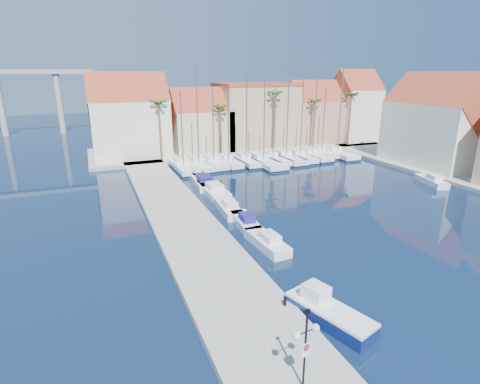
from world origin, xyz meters
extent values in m
plane|color=black|center=(0.00, 0.00, 0.00)|extent=(260.00, 260.00, 0.00)
cube|color=gray|center=(-9.00, 13.50, 0.25)|extent=(6.00, 77.00, 0.50)
cube|color=gray|center=(10.00, 48.00, 0.25)|extent=(54.00, 16.00, 0.50)
cylinder|color=black|center=(-8.79, -5.85, 2.50)|extent=(0.10, 0.10, 4.01)
cylinder|color=black|center=(-9.04, -5.88, 3.41)|extent=(0.50, 0.11, 0.05)
cylinder|color=black|center=(-8.54, -5.82, 3.41)|extent=(0.50, 0.11, 0.05)
sphere|color=white|center=(-9.29, -5.91, 3.41)|extent=(0.36, 0.36, 0.36)
sphere|color=white|center=(-8.29, -5.79, 3.41)|extent=(0.36, 0.36, 0.36)
cube|color=black|center=(-8.79, -5.85, 4.41)|extent=(0.23, 0.15, 0.16)
cube|color=white|center=(-8.78, -5.91, 2.60)|extent=(0.50, 0.09, 0.50)
cylinder|color=red|center=(-8.78, -5.93, 2.65)|extent=(0.34, 0.06, 0.34)
cylinder|color=#1933A5|center=(-8.78, -5.94, 2.65)|extent=(0.24, 0.04, 0.24)
cube|color=white|center=(-8.78, -5.91, 2.25)|extent=(0.40, 0.08, 0.14)
cylinder|color=black|center=(-6.60, -0.15, 0.75)|extent=(0.20, 0.20, 0.51)
cube|color=navy|center=(-4.66, -1.94, 0.40)|extent=(3.31, 5.67, 0.81)
cube|color=white|center=(-4.66, -1.94, 0.90)|extent=(3.31, 5.67, 0.18)
cube|color=white|center=(-4.98, -0.91, 1.39)|extent=(1.54, 1.72, 0.99)
cube|color=white|center=(-3.72, 8.32, 0.40)|extent=(2.06, 5.40, 0.80)
cube|color=white|center=(-3.68, 7.79, 1.10)|extent=(1.31, 1.93, 0.60)
cube|color=white|center=(-3.71, 12.91, 0.40)|extent=(2.02, 5.19, 0.80)
cube|color=navy|center=(-3.75, 12.41, 1.10)|extent=(1.27, 1.86, 0.60)
cube|color=white|center=(-3.85, 17.07, 0.40)|extent=(2.10, 5.58, 0.80)
cube|color=white|center=(-3.88, 16.52, 1.10)|extent=(1.35, 1.99, 0.60)
cube|color=white|center=(-3.38, 23.78, 0.40)|extent=(2.29, 7.13, 0.80)
cube|color=white|center=(-3.38, 23.07, 1.10)|extent=(1.60, 2.49, 0.60)
cube|color=white|center=(-3.40, 27.79, 0.40)|extent=(2.92, 7.56, 0.80)
cube|color=navy|center=(-3.45, 27.05, 1.10)|extent=(1.85, 2.71, 0.60)
cube|color=white|center=(-3.17, 32.23, 0.40)|extent=(1.90, 5.56, 0.80)
cube|color=white|center=(-3.19, 31.67, 1.10)|extent=(1.28, 1.96, 0.60)
cube|color=white|center=(-3.94, 38.18, 0.40)|extent=(2.04, 6.24, 0.80)
cube|color=white|center=(-3.95, 37.56, 1.10)|extent=(1.41, 2.19, 0.60)
cube|color=white|center=(24.00, 16.79, 0.40)|extent=(3.01, 5.49, 0.80)
cube|color=white|center=(23.86, 16.28, 1.10)|extent=(1.62, 2.08, 0.60)
cube|color=white|center=(-4.01, 36.20, 0.50)|extent=(2.67, 10.00, 1.00)
cube|color=#0B1C3B|center=(-4.01, 36.20, 0.18)|extent=(2.73, 10.06, 0.28)
cube|color=white|center=(-4.02, 37.20, 1.30)|extent=(1.84, 3.01, 0.60)
cylinder|color=slate|center=(-4.01, 35.70, 6.27)|extent=(0.20, 0.20, 10.54)
cube|color=white|center=(-1.66, 36.19, 0.50)|extent=(2.84, 8.51, 1.00)
cube|color=#0B1C3B|center=(-1.66, 36.19, 0.18)|extent=(2.91, 8.58, 0.28)
cube|color=white|center=(-1.73, 37.02, 1.30)|extent=(1.72, 2.62, 0.60)
cylinder|color=slate|center=(-1.63, 35.77, 7.85)|extent=(0.20, 0.20, 13.70)
cube|color=white|center=(0.83, 36.62, 0.50)|extent=(2.52, 8.76, 1.00)
cube|color=#0B1C3B|center=(0.83, 36.62, 0.18)|extent=(2.58, 8.82, 0.28)
cube|color=white|center=(0.80, 37.49, 1.30)|extent=(1.66, 2.66, 0.60)
cylinder|color=slate|center=(0.84, 36.19, 6.44)|extent=(0.20, 0.20, 10.88)
cube|color=white|center=(3.08, 36.21, 0.50)|extent=(2.47, 8.11, 1.00)
cube|color=#0B1C3B|center=(3.08, 36.21, 0.18)|extent=(2.53, 8.17, 0.28)
cube|color=white|center=(3.05, 37.01, 1.30)|extent=(1.57, 2.47, 0.60)
cylinder|color=slate|center=(3.10, 35.81, 6.07)|extent=(0.20, 0.20, 10.14)
cube|color=white|center=(6.08, 36.22, 0.50)|extent=(2.31, 8.71, 1.00)
cube|color=#0B1C3B|center=(6.08, 36.22, 0.18)|extent=(2.37, 8.77, 0.28)
cube|color=white|center=(6.08, 37.10, 1.30)|extent=(1.60, 2.62, 0.60)
cylinder|color=slate|center=(6.07, 35.79, 7.44)|extent=(0.20, 0.20, 12.88)
cube|color=white|center=(8.37, 35.02, 0.50)|extent=(3.35, 11.89, 1.00)
cube|color=#0B1C3B|center=(8.37, 35.02, 0.18)|extent=(3.41, 11.95, 0.28)
cube|color=white|center=(8.34, 36.20, 1.30)|extent=(2.23, 3.60, 0.60)
cylinder|color=slate|center=(8.38, 34.43, 7.60)|extent=(0.20, 0.20, 13.21)
cube|color=white|center=(10.70, 36.17, 0.50)|extent=(2.90, 10.04, 1.00)
cube|color=#0B1C3B|center=(10.70, 36.17, 0.18)|extent=(2.96, 10.11, 0.28)
cube|color=white|center=(10.66, 37.17, 1.30)|extent=(1.91, 3.05, 0.60)
cylinder|color=slate|center=(10.71, 35.67, 6.50)|extent=(0.20, 0.20, 11.01)
cube|color=white|center=(13.02, 36.14, 0.50)|extent=(3.06, 10.96, 1.00)
cube|color=#0B1C3B|center=(13.02, 36.14, 0.18)|extent=(3.12, 11.02, 0.28)
cube|color=white|center=(13.00, 37.23, 1.30)|extent=(2.05, 3.31, 0.60)
cylinder|color=slate|center=(13.03, 35.60, 6.91)|extent=(0.20, 0.20, 11.82)
cube|color=white|center=(15.46, 35.74, 0.50)|extent=(2.91, 9.41, 1.00)
cube|color=#0B1C3B|center=(15.46, 35.74, 0.18)|extent=(2.98, 9.47, 0.28)
cube|color=white|center=(15.51, 36.67, 1.30)|extent=(1.84, 2.87, 0.60)
cylinder|color=slate|center=(15.43, 35.27, 7.36)|extent=(0.20, 0.20, 12.72)
cube|color=white|center=(18.16, 36.25, 0.50)|extent=(2.57, 9.89, 1.00)
cube|color=#0B1C3B|center=(18.16, 36.25, 0.18)|extent=(2.63, 9.95, 0.28)
cube|color=white|center=(18.16, 37.24, 1.30)|extent=(1.80, 2.97, 0.60)
cylinder|color=slate|center=(18.16, 35.76, 7.08)|extent=(0.20, 0.20, 12.16)
cube|color=white|center=(20.50, 36.95, 0.50)|extent=(2.50, 8.47, 1.00)
cube|color=#0B1C3B|center=(20.50, 36.95, 0.18)|extent=(2.56, 8.53, 0.28)
cube|color=white|center=(20.53, 37.79, 1.30)|extent=(1.62, 2.57, 0.60)
cylinder|color=slate|center=(20.49, 36.54, 6.33)|extent=(0.20, 0.20, 10.65)
cube|color=white|center=(22.91, 36.03, 0.50)|extent=(3.26, 10.78, 1.00)
cube|color=#0B1C3B|center=(22.91, 36.03, 0.18)|extent=(3.32, 10.84, 0.28)
cube|color=white|center=(22.96, 37.09, 1.30)|extent=(2.09, 3.28, 0.60)
cylinder|color=slate|center=(22.89, 35.49, 7.87)|extent=(0.20, 0.20, 13.74)
cube|color=beige|center=(-10.00, 47.00, 5.00)|extent=(12.00, 9.00, 9.00)
cube|color=maroon|center=(-10.00, 47.00, 9.50)|extent=(12.30, 9.00, 9.00)
cube|color=tan|center=(2.00, 47.00, 4.00)|extent=(10.00, 8.00, 7.00)
cube|color=maroon|center=(2.00, 47.00, 7.50)|extent=(10.30, 8.00, 8.00)
cube|color=tan|center=(13.00, 48.00, 6.00)|extent=(14.00, 10.00, 11.00)
cube|color=maroon|center=(13.00, 48.00, 11.75)|extent=(14.20, 10.20, 0.50)
cube|color=tan|center=(25.00, 47.00, 4.50)|extent=(10.00, 8.00, 8.00)
cube|color=maroon|center=(25.00, 47.00, 8.50)|extent=(10.30, 8.00, 8.00)
cube|color=white|center=(34.00, 46.00, 5.50)|extent=(8.00, 8.00, 10.00)
cube|color=maroon|center=(34.00, 46.00, 10.50)|extent=(8.30, 8.00, 8.00)
cube|color=beige|center=(32.00, 24.00, 5.00)|extent=(9.00, 14.00, 9.00)
cube|color=maroon|center=(32.00, 24.00, 9.50)|extent=(9.00, 14.30, 9.00)
cylinder|color=brown|center=(-6.00, 42.00, 5.00)|extent=(0.36, 0.36, 9.00)
sphere|color=#1C5618|center=(-6.00, 42.00, 9.35)|extent=(2.60, 2.60, 2.60)
cylinder|color=brown|center=(4.00, 42.00, 4.50)|extent=(0.36, 0.36, 8.00)
sphere|color=#1C5618|center=(4.00, 42.00, 8.35)|extent=(2.60, 2.60, 2.60)
cylinder|color=brown|center=(14.00, 42.00, 5.50)|extent=(0.36, 0.36, 10.00)
sphere|color=#1C5618|center=(14.00, 42.00, 10.35)|extent=(2.60, 2.60, 2.60)
cylinder|color=brown|center=(22.00, 42.00, 4.75)|extent=(0.36, 0.36, 8.50)
sphere|color=#1C5618|center=(22.00, 42.00, 8.85)|extent=(2.60, 2.60, 2.60)
cylinder|color=brown|center=(30.00, 42.00, 5.25)|extent=(0.36, 0.36, 9.50)
sphere|color=#1C5618|center=(30.00, 42.00, 9.85)|extent=(2.60, 2.60, 2.60)
cylinder|color=#9E9E99|center=(-34.00, 82.00, 7.00)|extent=(1.40, 1.40, 14.00)
cylinder|color=#9E9E99|center=(-22.00, 82.00, 7.00)|extent=(1.40, 1.40, 14.00)
camera|label=1|loc=(-16.30, -17.03, 13.79)|focal=28.00mm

